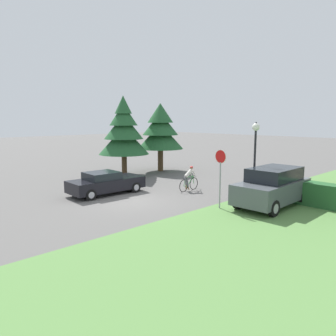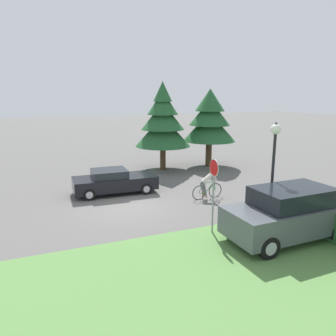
{
  "view_description": "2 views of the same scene",
  "coord_description": "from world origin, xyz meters",
  "px_view_note": "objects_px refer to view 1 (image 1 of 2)",
  "views": [
    {
      "loc": [
        13.84,
        -10.46,
        4.37
      ],
      "look_at": [
        -1.56,
        4.31,
        1.18
      ],
      "focal_mm": 35.0,
      "sensor_mm": 36.0,
      "label": 1
    },
    {
      "loc": [
        14.61,
        -3.9,
        5.25
      ],
      "look_at": [
        -0.1,
        2.2,
        1.67
      ],
      "focal_mm": 35.0,
      "sensor_mm": 36.0,
      "label": 2
    }
  ],
  "objects_px": {
    "sedan_left_lane": "(106,183)",
    "cyclist": "(189,179)",
    "parked_suv_right": "(272,187)",
    "conifer_tall_near": "(124,132)",
    "street_lamp": "(255,143)",
    "conifer_tall_far": "(160,130)",
    "stop_sign": "(220,168)"
  },
  "relations": [
    {
      "from": "sedan_left_lane",
      "to": "conifer_tall_near",
      "type": "relative_size",
      "value": 0.73
    },
    {
      "from": "street_lamp",
      "to": "stop_sign",
      "type": "bearing_deg",
      "value": -99.42
    },
    {
      "from": "cyclist",
      "to": "conifer_tall_far",
      "type": "relative_size",
      "value": 0.31
    },
    {
      "from": "parked_suv_right",
      "to": "conifer_tall_far",
      "type": "distance_m",
      "value": 13.07
    },
    {
      "from": "sedan_left_lane",
      "to": "cyclist",
      "type": "bearing_deg",
      "value": -31.63
    },
    {
      "from": "sedan_left_lane",
      "to": "stop_sign",
      "type": "xyz_separation_m",
      "value": [
        6.58,
        2.3,
        1.37
      ]
    },
    {
      "from": "sedan_left_lane",
      "to": "conifer_tall_near",
      "type": "xyz_separation_m",
      "value": [
        -4.4,
        4.59,
        2.75
      ]
    },
    {
      "from": "parked_suv_right",
      "to": "conifer_tall_near",
      "type": "bearing_deg",
      "value": 88.5
    },
    {
      "from": "cyclist",
      "to": "conifer_tall_near",
      "type": "distance_m",
      "value": 7.68
    },
    {
      "from": "sedan_left_lane",
      "to": "cyclist",
      "type": "distance_m",
      "value": 5.02
    },
    {
      "from": "cyclist",
      "to": "street_lamp",
      "type": "bearing_deg",
      "value": -85.65
    },
    {
      "from": "sedan_left_lane",
      "to": "conifer_tall_near",
      "type": "distance_m",
      "value": 6.93
    },
    {
      "from": "cyclist",
      "to": "parked_suv_right",
      "type": "xyz_separation_m",
      "value": [
        5.39,
        0.35,
        0.27
      ]
    },
    {
      "from": "cyclist",
      "to": "street_lamp",
      "type": "distance_m",
      "value": 4.88
    },
    {
      "from": "sedan_left_lane",
      "to": "conifer_tall_far",
      "type": "relative_size",
      "value": 0.79
    },
    {
      "from": "cyclist",
      "to": "stop_sign",
      "type": "height_order",
      "value": "stop_sign"
    },
    {
      "from": "conifer_tall_near",
      "to": "sedan_left_lane",
      "type": "bearing_deg",
      "value": -46.2
    },
    {
      "from": "sedan_left_lane",
      "to": "street_lamp",
      "type": "xyz_separation_m",
      "value": [
        6.98,
        4.71,
        2.49
      ]
    },
    {
      "from": "sedan_left_lane",
      "to": "cyclist",
      "type": "xyz_separation_m",
      "value": [
        2.78,
        4.18,
        0.07
      ]
    },
    {
      "from": "sedan_left_lane",
      "to": "conifer_tall_far",
      "type": "distance_m",
      "value": 9.59
    },
    {
      "from": "stop_sign",
      "to": "street_lamp",
      "type": "height_order",
      "value": "street_lamp"
    },
    {
      "from": "parked_suv_right",
      "to": "conifer_tall_near",
      "type": "height_order",
      "value": "conifer_tall_near"
    },
    {
      "from": "street_lamp",
      "to": "conifer_tall_near",
      "type": "bearing_deg",
      "value": -179.4
    },
    {
      "from": "cyclist",
      "to": "conifer_tall_far",
      "type": "height_order",
      "value": "conifer_tall_far"
    },
    {
      "from": "parked_suv_right",
      "to": "stop_sign",
      "type": "height_order",
      "value": "stop_sign"
    },
    {
      "from": "conifer_tall_near",
      "to": "conifer_tall_far",
      "type": "height_order",
      "value": "conifer_tall_near"
    },
    {
      "from": "parked_suv_right",
      "to": "street_lamp",
      "type": "distance_m",
      "value": 2.46
    },
    {
      "from": "parked_suv_right",
      "to": "street_lamp",
      "type": "relative_size",
      "value": 1.1
    },
    {
      "from": "cyclist",
      "to": "sedan_left_lane",
      "type": "bearing_deg",
      "value": 143.58
    },
    {
      "from": "parked_suv_right",
      "to": "conifer_tall_near",
      "type": "xyz_separation_m",
      "value": [
        -12.57,
        0.06,
        2.41
      ]
    },
    {
      "from": "parked_suv_right",
      "to": "conifer_tall_near",
      "type": "relative_size",
      "value": 0.76
    },
    {
      "from": "stop_sign",
      "to": "street_lamp",
      "type": "relative_size",
      "value": 0.69
    }
  ]
}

